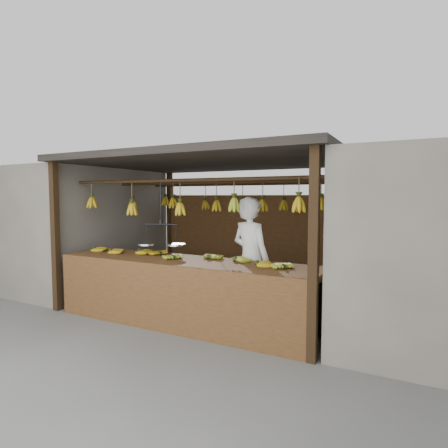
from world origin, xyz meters
The scene contains 8 objects.
ground centered at (0.00, 0.00, 0.00)m, with size 80.00×80.00×0.00m, color #5B5B57.
stall centered at (0.00, 0.33, 1.97)m, with size 4.30×3.30×2.40m.
neighbor_left centered at (-3.60, 0.00, 1.15)m, with size 3.00×3.00×2.30m, color slate.
counter centered at (0.11, -1.23, 0.72)m, with size 3.82×0.87×0.96m.
hanging_bananas centered at (-0.01, 0.00, 1.64)m, with size 3.64×2.26×0.38m.
balance_scale centered at (-0.36, -1.00, 1.13)m, with size 0.67×0.41×0.94m.
vendor centered at (0.89, -0.60, 0.88)m, with size 0.65×0.42×1.77m, color white.
bag_bundles centered at (1.94, 1.35, 1.00)m, with size 0.08×0.26×1.30m.
Camera 1 is at (2.96, -5.39, 1.78)m, focal length 30.00 mm.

